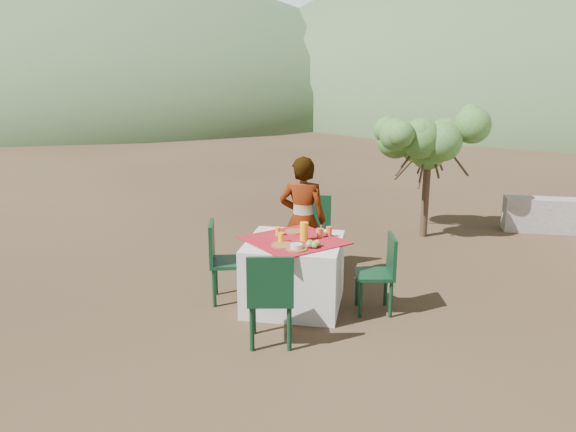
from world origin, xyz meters
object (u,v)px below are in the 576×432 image
(chair_left, at_px, (222,258))
(table, at_px, (294,273))
(chair_right, at_px, (381,270))
(chair_near, at_px, (271,295))
(juice_pitcher, at_px, (304,231))
(shrub_tree, at_px, (432,147))
(person, at_px, (303,220))
(chair_far, at_px, (311,230))

(chair_left, bearing_deg, table, -103.15)
(table, distance_m, chair_right, 0.96)
(table, relative_size, chair_right, 1.52)
(chair_near, bearing_deg, juice_pitcher, -110.36)
(chair_near, xyz_separation_m, shrub_tree, (1.67, 4.02, 0.89))
(person, bearing_deg, shrub_tree, -123.75)
(person, relative_size, shrub_tree, 0.88)
(table, height_order, chair_near, chair_near)
(table, xyz_separation_m, shrub_tree, (1.62, 3.03, 1.03))
(chair_right, height_order, juice_pitcher, juice_pitcher)
(chair_near, xyz_separation_m, chair_left, (-0.76, 0.97, -0.01))
(chair_near, bearing_deg, chair_far, -103.33)
(chair_far, distance_m, chair_near, 2.14)
(chair_near, relative_size, chair_left, 1.01)
(chair_far, height_order, shrub_tree, shrub_tree)
(chair_far, xyz_separation_m, person, (-0.05, -0.43, 0.24))
(chair_near, bearing_deg, chair_left, -62.97)
(chair_left, xyz_separation_m, juice_pitcher, (0.92, 0.02, 0.35))
(table, relative_size, chair_near, 1.39)
(juice_pitcher, bearing_deg, table, -178.83)
(shrub_tree, relative_size, juice_pitcher, 8.89)
(chair_near, height_order, chair_left, chair_near)
(chair_near, height_order, person, person)
(person, bearing_deg, table, 92.96)
(chair_near, relative_size, chair_right, 1.09)
(table, xyz_separation_m, juice_pitcher, (0.11, 0.00, 0.48))
(table, height_order, person, person)
(table, height_order, chair_left, chair_left)
(chair_left, xyz_separation_m, shrub_tree, (2.43, 3.05, 0.90))
(shrub_tree, xyz_separation_m, juice_pitcher, (-1.51, -3.03, -0.55))
(table, relative_size, chair_far, 1.32)
(chair_near, distance_m, juice_pitcher, 1.06)
(chair_far, distance_m, chair_right, 1.47)
(person, height_order, juice_pitcher, person)
(chair_left, bearing_deg, shrub_tree, -53.00)
(shrub_tree, bearing_deg, juice_pitcher, -116.46)
(table, xyz_separation_m, chair_far, (0.03, 1.15, 0.17))
(person, xyz_separation_m, juice_pitcher, (0.13, -0.72, 0.08))
(juice_pitcher, bearing_deg, chair_near, -99.34)
(table, relative_size, person, 0.83)
(chair_left, relative_size, juice_pitcher, 4.59)
(chair_right, xyz_separation_m, shrub_tree, (0.67, 3.03, 0.94))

